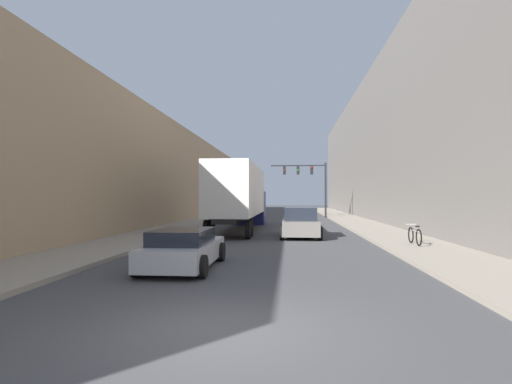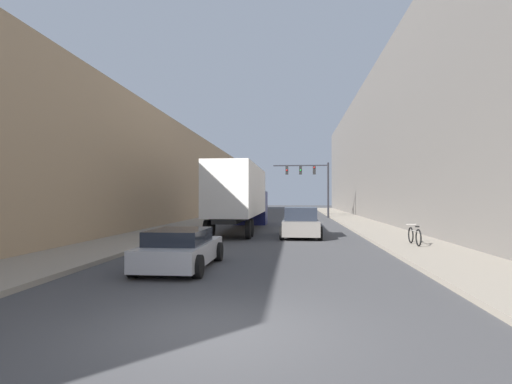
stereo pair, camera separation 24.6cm
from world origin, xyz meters
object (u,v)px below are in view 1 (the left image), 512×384
(traffic_signal_gantry, at_px, (310,178))
(parked_bicycle, at_px, (415,236))
(semi_truck, at_px, (240,195))
(sedan_car, at_px, (184,249))
(suv_car, at_px, (300,223))

(traffic_signal_gantry, distance_m, parked_bicycle, 25.61)
(semi_truck, relative_size, sedan_car, 3.26)
(suv_car, bearing_deg, sedan_car, -110.98)
(sedan_car, relative_size, parked_bicycle, 2.32)
(sedan_car, xyz_separation_m, suv_car, (3.83, 9.99, 0.18))
(sedan_car, bearing_deg, traffic_signal_gantry, 80.01)
(suv_car, relative_size, parked_bicycle, 2.53)
(semi_truck, relative_size, parked_bicycle, 7.57)
(suv_car, bearing_deg, parked_bicycle, -42.01)
(parked_bicycle, bearing_deg, suv_car, 137.99)
(sedan_car, bearing_deg, parked_bicycle, 33.15)
(suv_car, distance_m, parked_bicycle, 6.49)
(parked_bicycle, bearing_deg, traffic_signal_gantry, 97.31)
(semi_truck, xyz_separation_m, traffic_signal_gantry, (5.43, 16.61, 1.88))
(semi_truck, xyz_separation_m, suv_car, (3.84, -4.19, -1.55))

